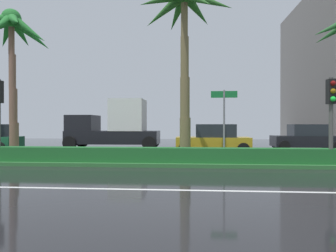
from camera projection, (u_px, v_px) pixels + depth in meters
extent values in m
cube|color=black|center=(189.00, 160.00, 14.83)|extent=(90.00, 42.00, 0.10)
cube|color=white|center=(186.00, 190.00, 7.85)|extent=(81.00, 0.14, 0.01)
cube|color=#2D6B33|center=(188.00, 160.00, 13.83)|extent=(85.50, 4.00, 0.15)
cube|color=#1E6028|center=(188.00, 155.00, 12.43)|extent=(76.50, 0.70, 0.60)
cylinder|color=brown|center=(14.00, 140.00, 14.64)|extent=(0.42, 0.42, 1.64)
cylinder|color=brown|center=(13.00, 106.00, 14.63)|extent=(0.37, 0.37, 1.64)
cylinder|color=brown|center=(12.00, 72.00, 14.63)|extent=(0.32, 0.32, 1.64)
cylinder|color=brown|center=(11.00, 37.00, 14.62)|extent=(0.27, 0.27, 1.64)
sphere|color=#23712B|center=(11.00, 18.00, 14.61)|extent=(0.90, 0.90, 0.90)
cone|color=#23712B|center=(28.00, 30.00, 14.45)|extent=(2.15, 0.78, 1.67)
cone|color=#23712B|center=(31.00, 34.00, 15.20)|extent=(1.88, 1.89, 1.66)
cone|color=#23712B|center=(21.00, 33.00, 15.61)|extent=(0.81, 2.25, 1.34)
cone|color=#23712B|center=(7.00, 33.00, 15.34)|extent=(1.92, 1.93, 1.50)
cone|color=#23712B|center=(2.00, 24.00, 13.71)|extent=(0.82, 2.17, 1.62)
cone|color=#23712B|center=(14.00, 20.00, 13.78)|extent=(1.82, 2.08, 1.28)
cylinder|color=brown|center=(185.00, 138.00, 13.94)|extent=(0.50, 0.50, 1.86)
cylinder|color=brown|center=(185.00, 98.00, 13.94)|extent=(0.44, 0.44, 1.86)
cylinder|color=brown|center=(185.00, 57.00, 13.94)|extent=(0.38, 0.38, 1.86)
cylinder|color=brown|center=(184.00, 17.00, 13.93)|extent=(0.32, 0.32, 1.86)
cone|color=#2A6024|center=(208.00, 1.00, 13.69)|extent=(2.41, 0.90, 1.35)
cone|color=#2A6024|center=(197.00, 10.00, 14.78)|extent=(1.75, 2.28, 1.38)
cone|color=#2A6024|center=(177.00, 14.00, 14.91)|extent=(1.36, 2.35, 1.57)
cone|color=#2A6024|center=(165.00, 11.00, 14.36)|extent=(2.31, 1.34, 1.68)
cylinder|color=#4C4C47|center=(331.00, 121.00, 11.74)|extent=(0.16, 0.16, 3.38)
cube|color=black|center=(331.00, 92.00, 11.73)|extent=(0.28, 0.32, 0.96)
sphere|color=maroon|center=(333.00, 83.00, 11.56)|extent=(0.20, 0.20, 0.20)
sphere|color=#7F600F|center=(333.00, 91.00, 11.57)|extent=(0.20, 0.20, 0.20)
sphere|color=#1EEA3F|center=(333.00, 99.00, 11.57)|extent=(0.20, 0.20, 0.20)
cylinder|color=slate|center=(224.00, 126.00, 12.75)|extent=(0.08, 0.08, 3.00)
cube|color=#146B2D|center=(224.00, 94.00, 12.74)|extent=(1.10, 0.03, 0.28)
cylinder|color=black|center=(0.00, 148.00, 17.67)|extent=(0.68, 0.22, 0.68)
cylinder|color=black|center=(18.00, 146.00, 19.46)|extent=(0.68, 0.22, 0.68)
cube|color=black|center=(113.00, 137.00, 21.41)|extent=(6.40, 2.30, 0.90)
cube|color=black|center=(83.00, 123.00, 21.58)|extent=(1.90, 2.21, 1.10)
cube|color=silver|center=(128.00, 115.00, 21.32)|extent=(2.30, 2.35, 2.20)
cylinder|color=black|center=(70.00, 143.00, 20.46)|extent=(0.92, 0.30, 0.92)
cylinder|color=black|center=(82.00, 141.00, 22.79)|extent=(0.92, 0.30, 0.92)
cylinder|color=black|center=(149.00, 143.00, 20.04)|extent=(0.92, 0.30, 0.92)
cylinder|color=black|center=(154.00, 141.00, 22.37)|extent=(0.92, 0.30, 0.92)
cube|color=#B28C1E|center=(213.00, 143.00, 17.99)|extent=(4.30, 1.76, 0.72)
cube|color=#1E2328|center=(215.00, 131.00, 17.97)|extent=(2.30, 1.58, 0.76)
cylinder|color=black|center=(184.00, 149.00, 17.22)|extent=(0.68, 0.22, 0.68)
cylinder|color=black|center=(185.00, 146.00, 19.01)|extent=(0.68, 0.22, 0.68)
cylinder|color=black|center=(244.00, 149.00, 16.96)|extent=(0.68, 0.22, 0.68)
cylinder|color=black|center=(239.00, 147.00, 18.76)|extent=(0.68, 0.22, 0.68)
cube|color=black|center=(306.00, 141.00, 20.13)|extent=(4.30, 1.76, 0.72)
cube|color=#1E2328|center=(308.00, 130.00, 20.12)|extent=(2.30, 1.58, 0.76)
cylinder|color=black|center=(285.00, 146.00, 19.36)|extent=(0.68, 0.22, 0.68)
cylinder|color=black|center=(277.00, 144.00, 21.16)|extent=(0.68, 0.22, 0.68)
cylinder|color=black|center=(326.00, 144.00, 20.90)|extent=(0.68, 0.22, 0.68)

